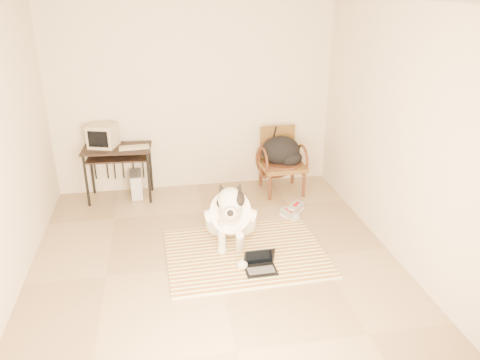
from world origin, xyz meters
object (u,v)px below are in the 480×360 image
object	(u,v)px
dog	(231,216)
crt_monitor	(103,136)
computer_desk	(118,155)
rattan_chair	(281,161)
pc_tower	(136,184)
backpack	(282,152)
laptop	(260,265)

from	to	relation	value
dog	crt_monitor	xyz separation A→B (m)	(-1.51, 1.60, 0.55)
dog	computer_desk	world-z (taller)	dog
computer_desk	rattan_chair	xyz separation A→B (m)	(2.31, -0.12, -0.19)
crt_monitor	pc_tower	distance (m)	0.84
computer_desk	rattan_chair	size ratio (longest dim) A/B	1.03
dog	pc_tower	bearing A→B (deg)	125.79
pc_tower	backpack	size ratio (longest dim) A/B	0.69
dog	pc_tower	distance (m)	1.93
dog	laptop	distance (m)	0.72
laptop	crt_monitor	distance (m)	2.94
rattan_chair	dog	bearing A→B (deg)	-124.68
laptop	backpack	world-z (taller)	backpack
rattan_chair	crt_monitor	bearing A→B (deg)	175.43
pc_tower	dog	bearing A→B (deg)	-54.21
laptop	pc_tower	world-z (taller)	pc_tower
pc_tower	rattan_chair	distance (m)	2.12
laptop	computer_desk	world-z (taller)	computer_desk
laptop	rattan_chair	distance (m)	2.20
backpack	rattan_chair	bearing A→B (deg)	89.78
dog	pc_tower	xyz separation A→B (m)	(-1.12, 1.56, -0.19)
crt_monitor	pc_tower	xyz separation A→B (m)	(0.39, -0.04, -0.74)
pc_tower	backpack	distance (m)	2.15
crt_monitor	rattan_chair	bearing A→B (deg)	-4.57
pc_tower	computer_desk	bearing A→B (deg)	-169.09
crt_monitor	rattan_chair	size ratio (longest dim) A/B	0.47
computer_desk	crt_monitor	distance (m)	0.33
computer_desk	dog	bearing A→B (deg)	-48.62
rattan_chair	backpack	world-z (taller)	rattan_chair
dog	computer_desk	distance (m)	2.04
dog	laptop	xyz separation A→B (m)	(0.21, -0.63, -0.29)
computer_desk	backpack	size ratio (longest dim) A/B	1.66
backpack	crt_monitor	bearing A→B (deg)	174.41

